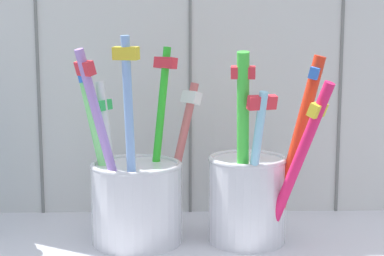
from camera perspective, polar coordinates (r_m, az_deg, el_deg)
The scene contains 4 objects.
counter_slab at distance 58.51cm, azimuth 0.03°, elevation -11.68°, with size 64.00×22.00×2.00cm, color silver.
tile_wall_back at distance 66.77cm, azimuth -0.19°, elevation 9.71°, with size 64.00×2.20×45.00cm.
toothbrush_cup_left at distance 58.17cm, azimuth -5.18°, elevation -6.03°, with size 11.62×9.30×19.22cm.
toothbrush_cup_right at distance 58.03cm, azimuth 5.40°, elevation -5.82°, with size 10.41×9.61×17.94cm.
Camera 1 is at (-1.16, -54.76, 21.60)cm, focal length 58.18 mm.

